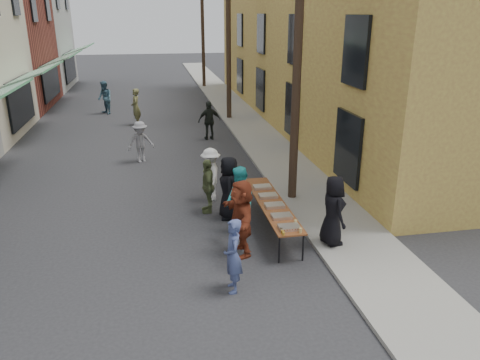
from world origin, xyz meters
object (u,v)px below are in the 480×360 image
object	(u,v)px
utility_pole_near	(298,52)
guest_front_c	(240,201)
guest_front_a	(229,188)
utility_pole_mid	(228,34)
server	(333,210)
utility_pole_far	(203,27)
serving_table	(272,204)
catering_tray_sausage	(289,227)

from	to	relation	value
utility_pole_near	guest_front_c	xyz separation A→B (m)	(-2.05, -2.03, -3.58)
utility_pole_near	guest_front_a	world-z (taller)	utility_pole_near
utility_pole_mid	server	world-z (taller)	utility_pole_mid
utility_pole_near	utility_pole_mid	world-z (taller)	same
utility_pole_far	server	xyz separation A→B (m)	(0.05, -27.21, -3.51)
guest_front_c	utility_pole_near	bearing A→B (deg)	121.22
server	guest_front_a	bearing A→B (deg)	39.86
server	utility_pole_near	bearing A→B (deg)	-4.34
utility_pole_near	server	bearing A→B (deg)	-89.11
utility_pole_near	utility_pole_far	bearing A→B (deg)	90.00
utility_pole_mid	utility_pole_far	size ratio (longest dim) A/B	1.00
serving_table	guest_front_a	world-z (taller)	guest_front_a
guest_front_a	utility_pole_mid	bearing A→B (deg)	175.63
server	serving_table	bearing A→B (deg)	37.16
serving_table	catering_tray_sausage	size ratio (longest dim) A/B	8.00
utility_pole_mid	serving_table	bearing A→B (deg)	-94.76
utility_pole_near	utility_pole_far	xyz separation A→B (m)	(0.00, 24.00, 0.00)
utility_pole_far	guest_front_a	size ratio (longest dim) A/B	4.95
catering_tray_sausage	server	world-z (taller)	server
utility_pole_mid	serving_table	xyz separation A→B (m)	(-1.16, -13.89, -3.79)
guest_front_c	server	distance (m)	2.41
serving_table	catering_tray_sausage	world-z (taller)	catering_tray_sausage
utility_pole_far	guest_front_a	xyz separation A→B (m)	(-2.17, -25.00, -3.59)
utility_pole_mid	catering_tray_sausage	bearing A→B (deg)	-94.26
guest_front_a	guest_front_c	bearing A→B (deg)	11.42
utility_pole_near	guest_front_c	bearing A→B (deg)	-135.32
utility_pole_far	guest_front_a	bearing A→B (deg)	-94.95
catering_tray_sausage	server	size ratio (longest dim) A/B	0.28
utility_pole_mid	utility_pole_near	bearing A→B (deg)	-90.00
serving_table	guest_front_c	distance (m)	0.93
utility_pole_near	serving_table	xyz separation A→B (m)	(-1.16, -1.89, -3.79)
utility_pole_far	utility_pole_mid	bearing A→B (deg)	-90.00
utility_pole_mid	guest_front_a	xyz separation A→B (m)	(-2.17, -13.00, -3.59)
catering_tray_sausage	guest_front_c	size ratio (longest dim) A/B	0.27
guest_front_a	utility_pole_near	bearing A→B (deg)	119.90
utility_pole_far	server	distance (m)	27.44
utility_pole_mid	guest_front_a	bearing A→B (deg)	-99.46
utility_pole_mid	serving_table	distance (m)	14.44
catering_tray_sausage	utility_pole_mid	bearing A→B (deg)	85.74
guest_front_a	catering_tray_sausage	bearing A→B (deg)	26.80
utility_pole_near	server	world-z (taller)	utility_pole_near
serving_table	guest_front_c	world-z (taller)	guest_front_c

